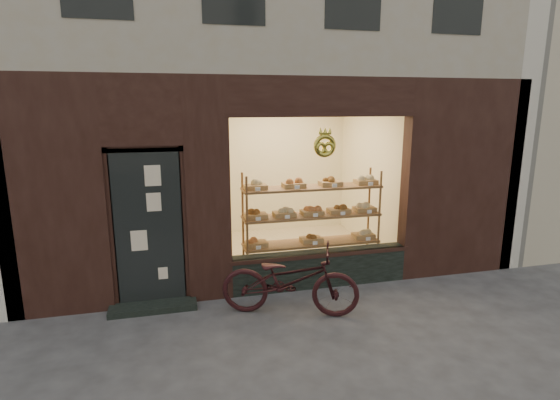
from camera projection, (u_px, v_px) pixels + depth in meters
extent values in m
plane|color=#3B3B3B|center=(345.00, 369.00, 4.59)|extent=(90.00, 90.00, 0.00)
cube|color=#28312B|center=(320.00, 268.00, 6.65)|extent=(2.70, 0.25, 0.55)
cube|color=black|center=(149.00, 228.00, 5.83)|extent=(0.90, 0.04, 2.15)
cube|color=#28312B|center=(153.00, 307.00, 5.91)|extent=(1.15, 0.35, 0.08)
torus|color=gold|center=(325.00, 146.00, 6.14)|extent=(0.33, 0.07, 0.33)
cube|color=brown|center=(311.00, 272.00, 7.10)|extent=(2.20, 0.45, 0.04)
cube|color=brown|center=(311.00, 243.00, 6.99)|extent=(2.20, 0.45, 0.03)
cube|color=brown|center=(312.00, 216.00, 6.90)|extent=(2.20, 0.45, 0.04)
cube|color=brown|center=(312.00, 188.00, 6.80)|extent=(2.20, 0.45, 0.04)
cylinder|color=brown|center=(247.00, 233.00, 6.49)|extent=(0.04, 0.04, 1.70)
cylinder|color=brown|center=(379.00, 223.00, 7.00)|extent=(0.04, 0.04, 1.70)
cylinder|color=brown|center=(243.00, 226.00, 6.86)|extent=(0.04, 0.04, 1.70)
cylinder|color=brown|center=(368.00, 217.00, 7.37)|extent=(0.04, 0.04, 1.70)
cube|color=olive|center=(256.00, 244.00, 6.77)|extent=(0.34, 0.24, 0.07)
sphere|color=#BA663A|center=(256.00, 239.00, 6.75)|extent=(0.11, 0.11, 0.11)
cube|color=white|center=(258.00, 248.00, 6.59)|extent=(0.07, 0.01, 0.05)
cube|color=olive|center=(311.00, 240.00, 6.98)|extent=(0.34, 0.24, 0.07)
sphere|color=#563411|center=(311.00, 234.00, 6.96)|extent=(0.11, 0.11, 0.11)
cube|color=white|center=(315.00, 243.00, 6.81)|extent=(0.07, 0.01, 0.05)
cube|color=olive|center=(363.00, 236.00, 7.19)|extent=(0.34, 0.24, 0.07)
sphere|color=tan|center=(363.00, 231.00, 7.18)|extent=(0.11, 0.11, 0.11)
cube|color=white|center=(368.00, 239.00, 7.02)|extent=(0.08, 0.01, 0.05)
cube|color=olive|center=(256.00, 216.00, 6.67)|extent=(0.34, 0.24, 0.07)
sphere|color=#563411|center=(256.00, 210.00, 6.65)|extent=(0.11, 0.11, 0.11)
cube|color=white|center=(258.00, 219.00, 6.50)|extent=(0.07, 0.01, 0.06)
cube|color=olive|center=(284.00, 214.00, 6.78)|extent=(0.34, 0.24, 0.07)
sphere|color=tan|center=(284.00, 209.00, 6.76)|extent=(0.11, 0.11, 0.11)
cube|color=white|center=(287.00, 217.00, 6.60)|extent=(0.07, 0.01, 0.06)
cube|color=olive|center=(312.00, 212.00, 6.88)|extent=(0.34, 0.24, 0.07)
sphere|color=#BA663A|center=(312.00, 207.00, 6.87)|extent=(0.11, 0.11, 0.11)
cube|color=white|center=(316.00, 215.00, 6.71)|extent=(0.07, 0.01, 0.06)
cube|color=olive|center=(339.00, 211.00, 6.99)|extent=(0.34, 0.24, 0.07)
sphere|color=#563411|center=(339.00, 205.00, 6.97)|extent=(0.11, 0.11, 0.11)
cube|color=white|center=(343.00, 213.00, 6.82)|extent=(0.07, 0.01, 0.06)
cube|color=olive|center=(364.00, 209.00, 7.10)|extent=(0.34, 0.24, 0.07)
sphere|color=tan|center=(365.00, 204.00, 7.08)|extent=(0.11, 0.11, 0.11)
cube|color=white|center=(369.00, 212.00, 6.92)|extent=(0.08, 0.01, 0.06)
cube|color=olive|center=(255.00, 187.00, 6.57)|extent=(0.34, 0.24, 0.07)
sphere|color=tan|center=(255.00, 181.00, 6.55)|extent=(0.11, 0.11, 0.11)
cube|color=white|center=(258.00, 189.00, 6.40)|extent=(0.07, 0.01, 0.06)
cube|color=olive|center=(294.00, 185.00, 6.72)|extent=(0.34, 0.24, 0.07)
sphere|color=#BA663A|center=(294.00, 180.00, 6.70)|extent=(0.11, 0.11, 0.11)
cube|color=white|center=(297.00, 187.00, 6.54)|extent=(0.08, 0.01, 0.06)
cube|color=olive|center=(330.00, 183.00, 6.86)|extent=(0.34, 0.24, 0.07)
sphere|color=#563411|center=(331.00, 178.00, 6.84)|extent=(0.11, 0.11, 0.11)
cube|color=white|center=(335.00, 186.00, 6.68)|extent=(0.07, 0.01, 0.06)
cube|color=olive|center=(366.00, 182.00, 7.00)|extent=(0.34, 0.24, 0.07)
sphere|color=tan|center=(366.00, 177.00, 6.98)|extent=(0.11, 0.11, 0.11)
cube|color=white|center=(371.00, 184.00, 6.83)|extent=(0.08, 0.01, 0.06)
imported|color=black|center=(290.00, 280.00, 5.70)|extent=(1.91, 1.21, 0.95)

